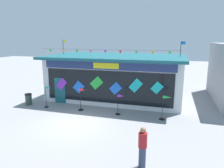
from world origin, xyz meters
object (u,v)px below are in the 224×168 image
object	(u,v)px
wind_spinner_far_left	(48,93)
wind_spinner_center_left	(120,101)
wind_spinner_left	(82,96)
person_near_camera	(143,147)
trash_bin	(29,99)
kite_shop_building	(117,76)
wind_spinner_center_right	(165,103)

from	to	relation	value
wind_spinner_far_left	wind_spinner_center_left	bearing A→B (deg)	0.55
wind_spinner_far_left	wind_spinner_left	distance (m)	2.65
person_near_camera	trash_bin	distance (m)	11.02
wind_spinner_center_left	trash_bin	distance (m)	7.29
wind_spinner_center_left	wind_spinner_far_left	bearing A→B (deg)	-179.45
kite_shop_building	wind_spinner_center_right	size ratio (longest dim) A/B	6.96
wind_spinner_far_left	wind_spinner_left	size ratio (longest dim) A/B	0.98
wind_spinner_center_left	person_near_camera	xyz separation A→B (m)	(2.27, -5.34, -0.11)
wind_spinner_center_left	person_near_camera	distance (m)	5.81
kite_shop_building	person_near_camera	bearing A→B (deg)	-69.07
wind_spinner_left	wind_spinner_center_right	distance (m)	5.65
kite_shop_building	trash_bin	xyz separation A→B (m)	(-5.91, -4.02, -1.40)
wind_spinner_center_left	kite_shop_building	bearing A→B (deg)	108.10
wind_spinner_center_right	person_near_camera	size ratio (longest dim) A/B	0.94
wind_spinner_center_right	wind_spinner_center_left	bearing A→B (deg)	178.53
wind_spinner_left	wind_spinner_center_right	world-z (taller)	wind_spinner_left
kite_shop_building	person_near_camera	xyz separation A→B (m)	(3.64, -9.51, -0.97)
wind_spinner_center_right	trash_bin	size ratio (longest dim) A/B	1.86
wind_spinner_center_left	wind_spinner_center_right	size ratio (longest dim) A/B	0.89
wind_spinner_center_left	person_near_camera	bearing A→B (deg)	-66.93
wind_spinner_far_left	wind_spinner_center_right	bearing A→B (deg)	-0.15
wind_spinner_center_left	wind_spinner_center_right	distance (m)	2.90
wind_spinner_far_left	trash_bin	bearing A→B (deg)	173.85
wind_spinner_center_right	person_near_camera	bearing A→B (deg)	-96.74
wind_spinner_center_left	wind_spinner_center_right	world-z (taller)	wind_spinner_center_right
wind_spinner_left	trash_bin	bearing A→B (deg)	178.99
wind_spinner_far_left	wind_spinner_left	xyz separation A→B (m)	(2.65, 0.12, -0.06)
wind_spinner_far_left	person_near_camera	xyz separation A→B (m)	(7.67, -5.29, -0.28)
wind_spinner_far_left	wind_spinner_center_left	xyz separation A→B (m)	(5.40, 0.05, -0.17)
wind_spinner_left	wind_spinner_far_left	bearing A→B (deg)	-177.35
trash_bin	wind_spinner_center_right	bearing A→B (deg)	-1.26
trash_bin	wind_spinner_center_left	bearing A→B (deg)	-1.18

